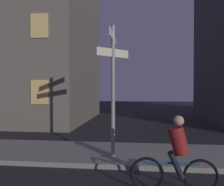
{
  "coord_description": "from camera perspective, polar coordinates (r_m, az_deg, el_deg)",
  "views": [
    {
      "loc": [
        0.83,
        -0.54,
        2.17
      ],
      "look_at": [
        -0.01,
        6.82,
        2.03
      ],
      "focal_mm": 37.73,
      "sensor_mm": 36.0,
      "label": 1
    }
  ],
  "objects": [
    {
      "name": "sidewalk_kerb",
      "position": [
        7.83,
        0.17,
        -14.48
      ],
      "size": [
        40.0,
        2.6,
        0.14
      ],
      "primitive_type": "cube",
      "color": "gray",
      "rests_on": "ground_plane"
    },
    {
      "name": "cyclist",
      "position": [
        5.25,
        15.26,
        -14.67
      ],
      "size": [
        1.82,
        0.33,
        1.61
      ],
      "color": "black",
      "rests_on": "ground_plane"
    },
    {
      "name": "signpost",
      "position": [
        7.06,
        0.24,
        3.5
      ],
      "size": [
        0.87,
        1.57,
        3.92
      ],
      "color": "gray",
      "rests_on": "sidewalk_kerb"
    },
    {
      "name": "building_left_block",
      "position": [
        18.75,
        -24.67,
        14.08
      ],
      "size": [
        12.08,
        8.93,
        12.85
      ],
      "color": "#6B6056",
      "rests_on": "ground_plane"
    }
  ]
}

